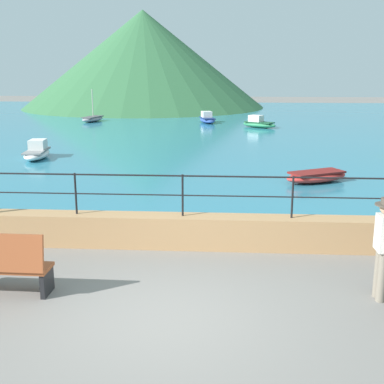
# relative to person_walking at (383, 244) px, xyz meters

# --- Properties ---
(ground_plane) EXTENTS (120.00, 120.00, 0.00)m
(ground_plane) POSITION_rel_person_walking_xyz_m (-3.49, -0.90, -0.98)
(ground_plane) COLOR slate
(promenade_wall) EXTENTS (20.00, 0.56, 0.70)m
(promenade_wall) POSITION_rel_person_walking_xyz_m (-3.49, 2.30, -0.63)
(promenade_wall) COLOR tan
(promenade_wall) RESTS_ON ground
(railing) EXTENTS (18.44, 0.04, 0.90)m
(railing) POSITION_rel_person_walking_xyz_m (-3.49, 2.30, 0.36)
(railing) COLOR black
(railing) RESTS_ON promenade_wall
(lake_water) EXTENTS (64.00, 44.32, 0.06)m
(lake_water) POSITION_rel_person_walking_xyz_m (-3.49, 24.94, -0.95)
(lake_water) COLOR teal
(lake_water) RESTS_ON ground
(hill_main) EXTENTS (22.82, 22.82, 8.91)m
(hill_main) POSITION_rel_person_walking_xyz_m (-10.36, 40.51, 3.48)
(hill_main) COLOR #33663D
(hill_main) RESTS_ON ground
(person_walking) EXTENTS (0.38, 0.57, 1.75)m
(person_walking) POSITION_rel_person_walking_xyz_m (0.00, 0.00, 0.00)
(person_walking) COLOR slate
(person_walking) RESTS_ON ground
(boat_1) EXTENTS (2.45, 1.87, 0.36)m
(boat_1) POSITION_rel_person_walking_xyz_m (0.45, 8.62, -0.72)
(boat_1) COLOR red
(boat_1) RESTS_ON lake_water
(boat_3) EXTENTS (1.15, 2.39, 0.76)m
(boat_3) POSITION_rel_person_walking_xyz_m (-10.45, 12.39, -0.65)
(boat_3) COLOR white
(boat_3) RESTS_ON lake_water
(boat_4) EXTENTS (1.51, 2.46, 2.24)m
(boat_4) POSITION_rel_person_walking_xyz_m (-11.88, 26.87, -0.71)
(boat_4) COLOR gray
(boat_4) RESTS_ON lake_water
(boat_5) EXTENTS (2.41, 2.04, 0.76)m
(boat_5) POSITION_rel_person_walking_xyz_m (-0.50, 24.12, -0.65)
(boat_5) COLOR #338C59
(boat_5) RESTS_ON lake_water
(boat_7) EXTENTS (1.47, 2.46, 0.76)m
(boat_7) POSITION_rel_person_walking_xyz_m (-3.84, 26.67, -0.65)
(boat_7) COLOR #2D4C9E
(boat_7) RESTS_ON lake_water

